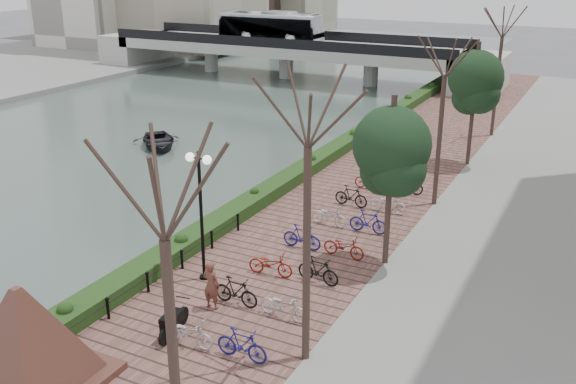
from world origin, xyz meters
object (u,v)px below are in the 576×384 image
Objects in this scene: granite_monument at (23,338)px; motorcycle at (174,320)px; boat at (158,141)px; lamppost at (200,189)px; pedestrian at (211,285)px.

motorcycle is (1.93, 3.88, -1.04)m from granite_monument.
boat is (-14.50, 17.66, -0.52)m from motorcycle.
granite_monument is at bearing -95.21° from lamppost.
boat is (-14.67, 15.80, -0.90)m from pedestrian.
lamppost is 3.40m from pedestrian.
granite_monument reaches higher than pedestrian.
motorcycle is 22.86m from boat.
pedestrian is at bearing 75.64° from motorcycle.
lamppost is (0.67, 7.37, 1.96)m from granite_monument.
pedestrian reaches higher than boat.
pedestrian is at bearing -48.72° from lamppost.
lamppost reaches higher than granite_monument.
boat is (-12.57, 21.55, -1.56)m from granite_monument.
granite_monument is at bearing -125.76° from motorcycle.
pedestrian is 21.58m from boat.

